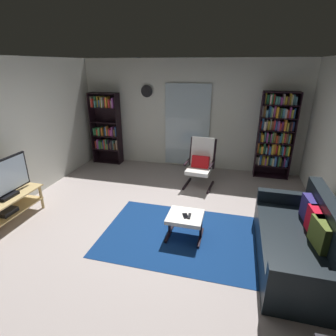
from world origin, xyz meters
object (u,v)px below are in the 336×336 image
Objects in this scene: lounge_armchair at (201,161)px; bookshelf_near_sofa at (276,133)px; ottoman at (185,219)px; tv_remote at (189,216)px; cell_phone at (185,216)px; television at (3,180)px; leather_sofa at (301,242)px; wall_clock at (147,91)px; tv_stand at (9,206)px; bookshelf_near_tv at (106,127)px.

bookshelf_near_sofa is at bearing 29.86° from lounge_armchair.
ottoman is 0.10m from tv_remote.
lounge_armchair is 1.98m from cell_phone.
bookshelf_near_sofa is at bearing 61.82° from tv_remote.
television is 2.91m from ottoman.
television is 7.15× the size of cell_phone.
wall_clock is at bearing 134.93° from leather_sofa.
television is 3.70m from wall_clock.
bookshelf_near_sofa is 3.16m from wall_clock.
tv_remote is 0.06m from cell_phone.
tv_stand reaches higher than cell_phone.
cell_phone is (0.05, -1.97, -0.15)m from lounge_armchair.
tv_remote is (2.70, -2.81, -0.55)m from bookshelf_near_tv.
tv_stand is 3.19m from bookshelf_near_tv.
bookshelf_near_sofa reaches higher than television.
wall_clock reaches higher than ottoman.
wall_clock is at bearing 94.85° from cell_phone.
bookshelf_near_sofa is 13.80× the size of cell_phone.
television is 4.45m from leather_sofa.
tv_stand is 0.59× the size of bookshelf_near_sofa.
leather_sofa is (4.43, 0.17, 0.01)m from tv_stand.
lounge_armchair is 1.98m from tv_remote.
tv_remote is at bearing -116.46° from bookshelf_near_sofa.
wall_clock is at bearing 145.94° from lounge_armchair.
cell_phone is at bearing -62.31° from wall_clock.
cell_phone is at bearing 174.71° from leather_sofa.
cell_phone is 3.69m from wall_clock.
leather_sofa is 13.71× the size of cell_phone.
bookshelf_near_tv reaches higher than cell_phone.
tv_stand is 4.43m from leather_sofa.
ottoman is (2.86, 0.32, -0.46)m from television.
television is at bearing 163.05° from cell_phone.
wall_clock is (1.30, 3.31, 1.54)m from tv_stand.
wall_clock is (-1.52, 1.03, 1.32)m from lounge_armchair.
bookshelf_near_sofa is at bearing 35.91° from television.
lounge_armchair reaches higher than cell_phone.
wall_clock is at bearing 68.60° from tv_stand.
bookshelf_near_tv reaches higher than ottoman.
ottoman is at bearing -117.70° from bookshelf_near_sofa.
leather_sofa is 13.33× the size of tv_remote.
cell_phone is 0.48× the size of wall_clock.
lounge_armchair is at bearing 68.75° from cell_phone.
cell_phone is at bearing 5.89° from television.
tv_stand is at bearing -143.96° from bookshelf_near_sofa.
bookshelf_near_tv is at bearing 144.90° from leather_sofa.
television is 3.45× the size of wall_clock.
bookshelf_near_tv reaches higher than television.
bookshelf_near_tv is 1.77× the size of lounge_armchair.
tv_remote reaches higher than cell_phone.
bookshelf_near_tv is 0.94× the size of bookshelf_near_sofa.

